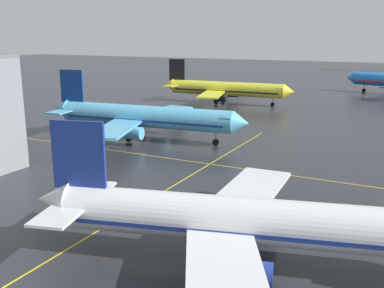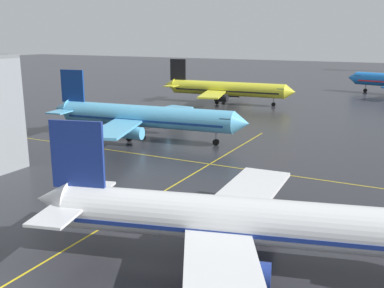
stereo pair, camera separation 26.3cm
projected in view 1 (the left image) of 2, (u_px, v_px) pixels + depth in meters
name	position (u px, v px, depth m)	size (l,w,h in m)	color
airliner_front_gate	(246.00, 221.00, 34.19)	(35.22, 30.00, 11.09)	white
airliner_second_row	(143.00, 117.00, 77.03)	(37.36, 32.04, 11.61)	#5BB7E5
airliner_third_row	(225.00, 89.00, 117.54)	(36.44, 31.41, 11.33)	yellow
taxiway_markings	(132.00, 210.00, 46.16)	(134.91, 84.36, 0.01)	yellow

